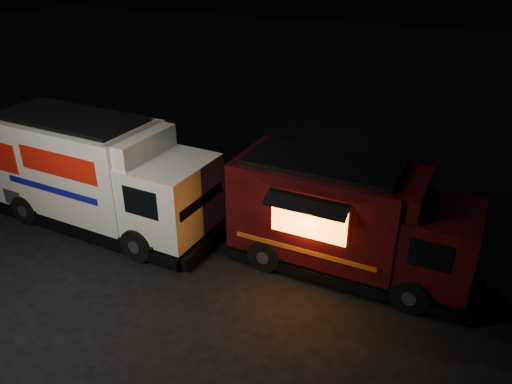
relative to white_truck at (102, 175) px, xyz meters
name	(u,v)px	position (x,y,z in m)	size (l,w,h in m)	color
ground	(155,254)	(2.01, -0.75, -1.50)	(80.00, 80.00, 0.00)	black
white_truck	(102,175)	(0.00, 0.00, 0.00)	(6.62, 2.26, 3.00)	silver
red_truck	(351,219)	(6.59, 0.64, -0.16)	(5.77, 2.12, 2.68)	#3E0B10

